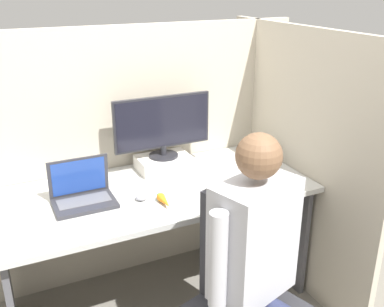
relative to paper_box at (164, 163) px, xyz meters
name	(u,v)px	position (x,y,z in m)	size (l,w,h in m)	color
cubicle_panel_back	(132,156)	(-0.14, 0.17, 0.00)	(2.17, 0.04, 1.56)	#B7AD99
cubicle_panel_right	(295,160)	(0.72, -0.31, 0.00)	(0.04, 1.41, 1.56)	#B7AD99
desk	(157,216)	(-0.14, -0.23, -0.21)	(1.67, 0.75, 0.74)	#B7B7B2
paper_box	(164,163)	(0.00, 0.00, 0.00)	(0.31, 0.21, 0.08)	white
monitor	(163,125)	(0.00, 0.00, 0.23)	(0.58, 0.17, 0.36)	#232328
laptop	(83,195)	(-0.53, -0.23, 0.01)	(0.30, 0.21, 0.23)	#2D2D33
mouse	(141,198)	(-0.26, -0.33, -0.02)	(0.06, 0.05, 0.03)	gray
stapler	(263,156)	(0.60, -0.15, -0.01)	(0.05, 0.14, 0.06)	black
carrot_toy	(165,201)	(-0.17, -0.43, -0.02)	(0.04, 0.14, 0.04)	orange
office_chair	(244,290)	(0.00, -0.93, -0.26)	(0.58, 0.63, 0.99)	#2D2D33
person	(257,269)	(-0.05, -1.08, -0.03)	(0.46, 0.49, 1.28)	#282D4C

